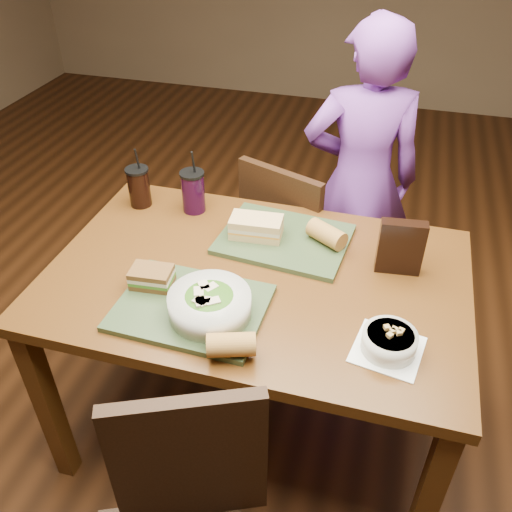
# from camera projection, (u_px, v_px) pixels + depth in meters

# --- Properties ---
(ground) EXTENTS (6.00, 6.00, 0.00)m
(ground) POSITION_uv_depth(u_px,v_px,m) (256.00, 422.00, 2.14)
(ground) COLOR #381C0B
(ground) RESTS_ON ground
(dining_table) EXTENTS (1.30, 0.85, 0.75)m
(dining_table) POSITION_uv_depth(u_px,v_px,m) (256.00, 296.00, 1.74)
(dining_table) COLOR #502D10
(dining_table) RESTS_ON ground
(chair_far) EXTENTS (0.48, 0.49, 0.86)m
(chair_far) POSITION_uv_depth(u_px,v_px,m) (283.00, 241.00, 2.30)
(chair_far) COLOR black
(chair_far) RESTS_ON ground
(diner) EXTENTS (0.56, 0.43, 1.36)m
(diner) POSITION_uv_depth(u_px,v_px,m) (360.00, 182.00, 2.29)
(diner) COLOR purple
(diner) RESTS_ON ground
(tray_near) EXTENTS (0.43, 0.33, 0.02)m
(tray_near) POSITION_uv_depth(u_px,v_px,m) (191.00, 308.00, 1.55)
(tray_near) COLOR #304024
(tray_near) RESTS_ON dining_table
(tray_far) EXTENTS (0.45, 0.36, 0.02)m
(tray_far) POSITION_uv_depth(u_px,v_px,m) (284.00, 239.00, 1.82)
(tray_far) COLOR #304024
(tray_far) RESTS_ON dining_table
(salad_bowl) EXTENTS (0.23, 0.23, 0.08)m
(salad_bowl) POSITION_uv_depth(u_px,v_px,m) (210.00, 303.00, 1.49)
(salad_bowl) COLOR silver
(salad_bowl) RESTS_ON tray_near
(soup_bowl) EXTENTS (0.20, 0.20, 0.07)m
(soup_bowl) POSITION_uv_depth(u_px,v_px,m) (389.00, 341.00, 1.41)
(soup_bowl) COLOR white
(soup_bowl) RESTS_ON dining_table
(sandwich_near) EXTENTS (0.13, 0.09, 0.06)m
(sandwich_near) POSITION_uv_depth(u_px,v_px,m) (152.00, 277.00, 1.60)
(sandwich_near) COLOR #593819
(sandwich_near) RESTS_ON tray_near
(sandwich_far) EXTENTS (0.18, 0.11, 0.07)m
(sandwich_far) POSITION_uv_depth(u_px,v_px,m) (256.00, 227.00, 1.80)
(sandwich_far) COLOR tan
(sandwich_far) RESTS_ON tray_far
(baguette_near) EXTENTS (0.14, 0.10, 0.06)m
(baguette_near) POSITION_uv_depth(u_px,v_px,m) (231.00, 345.00, 1.38)
(baguette_near) COLOR #AD7533
(baguette_near) RESTS_ON tray_near
(baguette_far) EXTENTS (0.14, 0.12, 0.06)m
(baguette_far) POSITION_uv_depth(u_px,v_px,m) (327.00, 234.00, 1.77)
(baguette_far) COLOR #AD7533
(baguette_far) RESTS_ON tray_far
(cup_cola) EXTENTS (0.08, 0.08, 0.23)m
(cup_cola) POSITION_uv_depth(u_px,v_px,m) (139.00, 187.00, 1.97)
(cup_cola) COLOR black
(cup_cola) RESTS_ON dining_table
(cup_berry) EXTENTS (0.09, 0.09, 0.24)m
(cup_berry) POSITION_uv_depth(u_px,v_px,m) (193.00, 191.00, 1.94)
(cup_berry) COLOR black
(cup_berry) RESTS_ON dining_table
(chip_bag) EXTENTS (0.14, 0.06, 0.18)m
(chip_bag) POSITION_uv_depth(u_px,v_px,m) (401.00, 247.00, 1.65)
(chip_bag) COLOR black
(chip_bag) RESTS_ON dining_table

